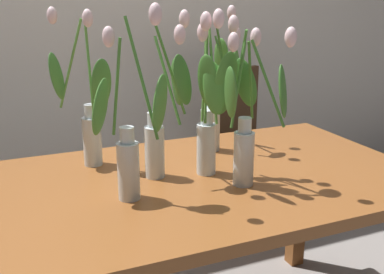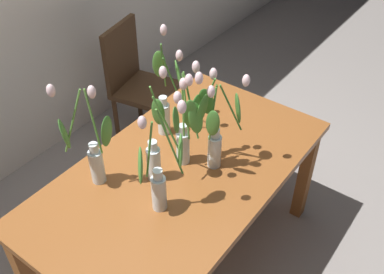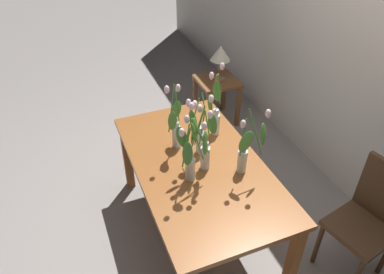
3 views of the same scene
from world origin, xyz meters
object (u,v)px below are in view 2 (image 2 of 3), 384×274
(dining_table, at_px, (181,182))
(tulip_vase_3, at_px, (166,101))
(tulip_vase_4, at_px, (214,128))
(tulip_vase_1, at_px, (92,153))
(tulip_vase_2, at_px, (160,179))
(dining_chair, at_px, (135,79))
(tulip_vase_0, at_px, (158,146))
(tulip_vase_5, at_px, (188,131))

(dining_table, relative_size, tulip_vase_3, 2.81)
(tulip_vase_4, bearing_deg, tulip_vase_3, 78.17)
(tulip_vase_1, relative_size, tulip_vase_4, 1.05)
(tulip_vase_2, height_order, dining_chair, tulip_vase_2)
(tulip_vase_1, bearing_deg, tulip_vase_4, -39.84)
(tulip_vase_0, distance_m, tulip_vase_3, 0.37)
(tulip_vase_0, height_order, tulip_vase_2, tulip_vase_2)
(tulip_vase_2, relative_size, tulip_vase_5, 1.03)
(dining_chair, bearing_deg, tulip_vase_2, -132.47)
(tulip_vase_3, bearing_deg, tulip_vase_1, 178.98)
(tulip_vase_3, relative_size, tulip_vase_4, 1.05)
(tulip_vase_0, xyz_separation_m, tulip_vase_1, (-0.21, 0.21, 0.00))
(tulip_vase_4, height_order, tulip_vase_5, tulip_vase_5)
(tulip_vase_1, relative_size, tulip_vase_3, 1.00)
(tulip_vase_1, relative_size, dining_chair, 0.61)
(tulip_vase_4, bearing_deg, tulip_vase_0, 145.53)
(tulip_vase_0, height_order, tulip_vase_5, tulip_vase_5)
(tulip_vase_1, height_order, tulip_vase_5, tulip_vase_1)
(tulip_vase_1, height_order, tulip_vase_4, tulip_vase_1)
(tulip_vase_4, relative_size, tulip_vase_5, 0.96)
(tulip_vase_1, bearing_deg, dining_table, -41.23)
(dining_table, relative_size, tulip_vase_2, 2.74)
(dining_chair, bearing_deg, tulip_vase_5, -124.42)
(tulip_vase_1, height_order, dining_chair, tulip_vase_1)
(tulip_vase_0, bearing_deg, dining_table, -31.26)
(tulip_vase_0, bearing_deg, dining_chair, 48.53)
(dining_table, relative_size, tulip_vase_5, 2.83)
(tulip_vase_2, distance_m, dining_chair, 1.51)
(tulip_vase_1, distance_m, tulip_vase_3, 0.52)
(tulip_vase_2, distance_m, tulip_vase_5, 0.31)
(tulip_vase_0, xyz_separation_m, tulip_vase_2, (-0.16, -0.14, -0.01))
(dining_table, xyz_separation_m, tulip_vase_3, (0.21, 0.26, 0.28))
(tulip_vase_2, relative_size, tulip_vase_3, 1.03)
(tulip_vase_1, bearing_deg, tulip_vase_0, -44.76)
(tulip_vase_4, bearing_deg, tulip_vase_2, 177.04)
(tulip_vase_1, relative_size, tulip_vase_5, 1.00)
(dining_table, distance_m, dining_chair, 1.24)
(tulip_vase_2, height_order, tulip_vase_3, tulip_vase_2)
(tulip_vase_2, height_order, tulip_vase_5, tulip_vase_2)
(tulip_vase_5, relative_size, dining_chair, 0.61)
(tulip_vase_3, distance_m, tulip_vase_4, 0.37)
(tulip_vase_0, bearing_deg, tulip_vase_5, -23.65)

